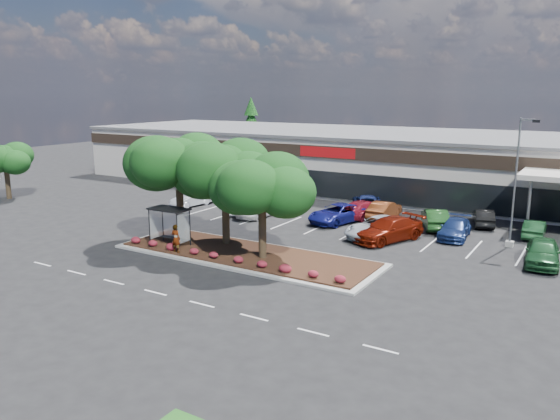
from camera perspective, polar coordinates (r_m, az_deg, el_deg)
The scene contains 29 objects.
ground at distance 31.87m, azimuth -4.72°, elevation -7.20°, with size 160.00×160.00×0.00m, color black.
retail_store at distance 61.26m, azimuth 14.25°, elevation 4.88°, with size 80.40×25.20×6.25m.
landscape_island at distance 36.03m, azimuth -3.57°, elevation -4.66°, with size 18.00×6.00×0.26m.
lane_markings at distance 40.43m, azimuth 3.80°, elevation -2.96°, with size 33.12×20.06×0.01m.
shrub_row at distance 34.29m, azimuth -5.59°, elevation -4.91°, with size 17.00×0.80×0.50m, color maroon, non-canonical shape.
bus_shelter at distance 38.03m, azimuth -11.35°, elevation -0.58°, with size 2.75×1.55×2.59m.
island_tree_west at distance 39.12m, azimuth -10.48°, elevation 2.65°, with size 7.20×7.20×7.89m, color #0F3611, non-canonical shape.
island_tree_mid at distance 37.51m, azimuth -5.75°, elevation 1.94°, with size 6.60×6.60×7.32m, color #0F3611, non-canonical shape.
island_tree_east at distance 34.13m, azimuth -1.86°, elevation 0.27°, with size 5.80×5.80×6.50m, color #0F3611, non-canonical shape.
tree_west_far at distance 61.47m, azimuth -26.67°, elevation 3.65°, with size 4.80×4.80×5.61m, color #0F3611, non-canonical shape.
conifer_north_west at distance 85.14m, azimuth -3.02°, elevation 8.44°, with size 4.40×4.40×10.00m, color #0F3611.
person_waiting at distance 36.39m, azimuth -10.83°, elevation -2.94°, with size 0.68×0.45×1.87m, color #594C47.
light_pole at distance 40.60m, azimuth 23.44°, elevation 1.79°, with size 1.43×0.50×8.93m.
car_0 at distance 52.19m, azimuth -9.24°, elevation 1.15°, with size 1.49×4.26×1.41m, color silver.
car_1 at distance 47.24m, azimuth -2.34°, elevation 0.11°, with size 2.24×4.85×1.35m, color white.
car_2 at distance 48.38m, azimuth -3.45°, elevation 0.45°, with size 1.54×4.42×1.46m, color silver.
car_3 at distance 45.19m, azimuth 6.05°, elevation -0.38°, with size 2.56×5.56×1.54m, color navy.
car_4 at distance 40.25m, azimuth 11.27°, elevation -2.01°, with size 2.37×5.82×1.69m, color #671407.
car_5 at distance 40.84m, azimuth 10.31°, elevation -1.83°, with size 2.65×5.75×1.60m, color silver.
car_6 at distance 42.34m, azimuth 17.82°, elevation -1.87°, with size 1.95×4.80×1.39m, color navy.
car_7 at distance 37.78m, azimuth 25.74°, elevation -3.97°, with size 1.96×4.87×1.66m, color #1D4E27.
car_9 at distance 55.06m, azimuth -5.48°, elevation 1.83°, with size 1.98×4.87×1.41m, color navy.
car_10 at distance 53.69m, azimuth -0.89°, elevation 1.62°, with size 2.33×5.05×1.40m, color #124221.
car_11 at distance 49.82m, azimuth 9.08°, elevation 0.71°, with size 2.56×5.56×1.54m, color navy.
car_12 at distance 47.31m, azimuth 8.84°, elevation 0.09°, with size 2.10×5.17×1.50m, color maroon.
car_13 at distance 47.31m, azimuth 10.84°, elevation 0.02°, with size 1.60×4.59×1.51m, color #692F14.
car_14 at distance 44.78m, azimuth 15.89°, elevation -0.88°, with size 1.67×4.79×1.58m, color #1A4319.
car_15 at distance 46.91m, azimuth 20.50°, elevation -0.74°, with size 1.45×4.16×1.37m, color black.
car_16 at distance 44.61m, azimuth 25.04°, elevation -1.78°, with size 1.42×4.08×1.34m, color #1A4923.
Camera 1 is at (17.74, -24.27, 10.57)m, focal length 35.00 mm.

